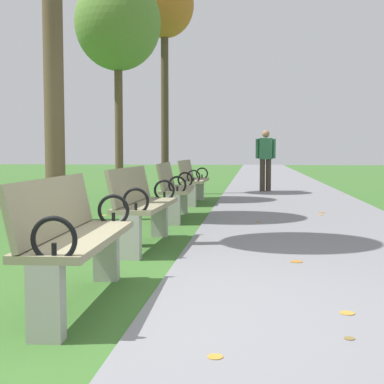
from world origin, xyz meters
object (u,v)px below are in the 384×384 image
at_px(park_bench_2, 142,204).
at_px(park_bench_3, 175,189).
at_px(park_bench_4, 193,180).
at_px(tree_4, 164,9).
at_px(pedestrian_walking, 266,157).
at_px(park_bench_1, 74,237).
at_px(tree_3, 118,24).

distance_m(park_bench_2, park_bench_3, 2.58).
height_order(park_bench_4, tree_4, tree_4).
distance_m(park_bench_2, tree_4, 8.65).
bearing_deg(tree_4, pedestrian_walking, 22.99).
relative_size(park_bench_1, park_bench_4, 1.01).
bearing_deg(pedestrian_walking, park_bench_1, -98.14).
height_order(park_bench_2, tree_3, tree_3).
bearing_deg(tree_4, park_bench_2, -82.79).
relative_size(park_bench_2, pedestrian_walking, 0.99).
bearing_deg(tree_4, tree_3, -108.19).
height_order(park_bench_2, pedestrian_walking, pedestrian_walking).
xyz_separation_m(park_bench_2, pedestrian_walking, (1.58, 8.64, 0.44)).
height_order(park_bench_1, park_bench_2, same).
distance_m(park_bench_1, pedestrian_walking, 11.14).
relative_size(park_bench_1, park_bench_2, 1.00).
bearing_deg(park_bench_2, tree_4, 97.21).
height_order(park_bench_1, pedestrian_walking, pedestrian_walking).
distance_m(park_bench_1, park_bench_4, 7.61).
xyz_separation_m(park_bench_3, pedestrian_walking, (1.58, 6.06, 0.44)).
bearing_deg(park_bench_1, park_bench_4, 90.00).
relative_size(park_bench_3, tree_4, 0.30).
height_order(tree_4, pedestrian_walking, tree_4).
xyz_separation_m(park_bench_4, tree_3, (-1.63, 0.29, 3.28)).
bearing_deg(park_bench_4, tree_4, 112.31).
xyz_separation_m(park_bench_2, park_bench_4, (-0.00, 5.24, 0.00)).
bearing_deg(park_bench_4, pedestrian_walking, 65.18).
bearing_deg(tree_3, park_bench_3, -61.04).
height_order(park_bench_4, tree_3, tree_3).
height_order(park_bench_1, tree_4, tree_4).
xyz_separation_m(park_bench_4, tree_4, (-0.96, 2.33, 4.09)).
height_order(park_bench_1, tree_3, tree_3).
height_order(tree_3, tree_4, tree_4).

